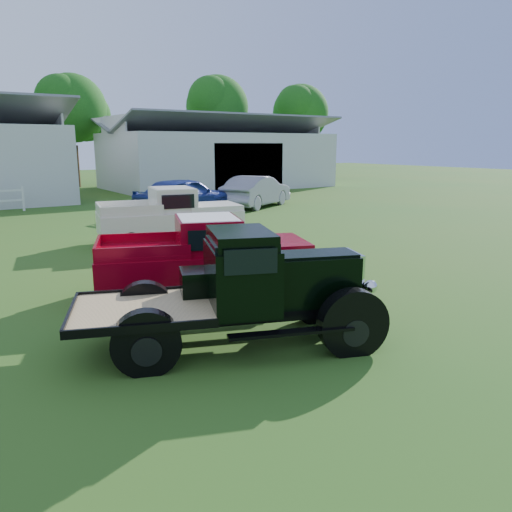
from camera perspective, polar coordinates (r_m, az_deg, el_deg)
ground at (r=9.08m, az=3.20°, el=-8.02°), size 120.00×120.00×0.00m
shed_right at (r=38.82m, az=-4.40°, el=11.70°), size 16.80×9.20×5.20m
tree_c at (r=41.06m, az=-20.14°, el=13.69°), size 5.40×5.40×9.00m
tree_d at (r=46.91m, az=-4.42°, el=14.78°), size 6.00×6.00×10.00m
tree_e at (r=49.75m, az=5.07°, el=14.35°), size 5.70×5.70×9.50m
vintage_flatbed at (r=7.97m, az=-2.37°, el=-3.81°), size 5.14×3.48×1.89m
red_pickup at (r=10.87m, az=-5.95°, el=0.09°), size 5.01×3.32×1.71m
white_pickup at (r=16.92m, az=-9.77°, el=4.59°), size 5.12×2.84×1.78m
misc_car_blue at (r=23.68m, az=-8.12°, el=6.85°), size 5.48×3.49×1.74m
misc_car_grey at (r=26.25m, az=0.08°, el=7.39°), size 5.13×3.85×1.62m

